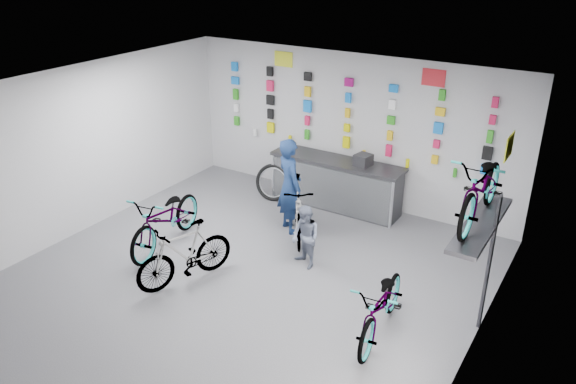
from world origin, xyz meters
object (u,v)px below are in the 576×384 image
Objects in this scene: bike_right at (382,306)px; clerk at (290,186)px; counter at (336,184)px; bike_left at (166,219)px; customer at (305,237)px; bike_service at (297,209)px; bike_center at (185,253)px.

clerk is at bearing 137.98° from bike_right.
bike_left is at bearing -120.62° from counter.
customer reaches higher than bike_left.
customer is at bearing -74.62° from counter.
bike_left is 1.13× the size of bike_service.
bike_left is 1.15× the size of bike_right.
bike_service is (1.73, 1.52, 0.00)m from bike_left.
bike_service is at bearing 92.25° from bike_center.
bike_left is at bearing 170.07° from bike_right.
bike_center is 2.40m from clerk.
clerk reaches higher than bike_left.
bike_service is 1.05m from customer.
bike_service is at bearing -172.42° from clerk.
customer is at bearing 6.56° from bike_left.
customer is (0.88, -0.95, -0.35)m from clerk.
bike_right is 0.99× the size of bike_service.
bike_center is 0.93× the size of bike_service.
clerk is (-2.64, 1.91, 0.42)m from bike_right.
bike_service is 1.66× the size of customer.
bike_service is 0.44m from clerk.
clerk is 1.66× the size of customer.
clerk is 1.34m from customer.
counter is 1.40m from clerk.
clerk reaches higher than bike_center.
bike_right is 2.01m from customer.
bike_service is at bearing 137.14° from bike_right.
counter reaches higher than bike_center.
bike_right is (4.13, -0.28, -0.07)m from bike_left.
clerk reaches higher than customer.
clerk is at bearing 120.15° from bike_service.
counter reaches higher than bike_right.
bike_right is at bearing -70.23° from bike_service.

